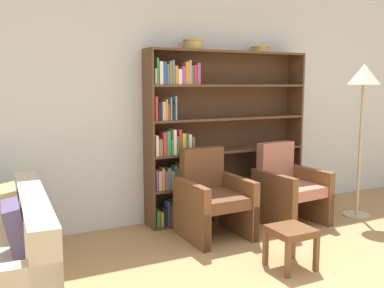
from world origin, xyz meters
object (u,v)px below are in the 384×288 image
object	(u,v)px
armchair_leather	(212,199)
floor_lamp	(363,86)
bookshelf	(212,136)
armchair_cushioned	(288,188)
bowl_copper	(193,44)
footstool	(291,235)
bowl_stoneware	(261,49)

from	to	relation	value
armchair_leather	floor_lamp	xyz separation A→B (m)	(1.90, -0.19, 1.16)
bookshelf	armchair_cushioned	distance (m)	1.06
bowl_copper	armchair_cushioned	size ratio (longest dim) A/B	0.25
bookshelf	armchair_cushioned	world-z (taller)	bookshelf
bookshelf	floor_lamp	bearing A→B (deg)	-24.80
bowl_copper	footstool	world-z (taller)	bowl_copper
bookshelf	armchair_leather	xyz separation A→B (m)	(-0.30, -0.54, -0.58)
bookshelf	footstool	distance (m)	1.69
bowl_copper	armchair_cushioned	world-z (taller)	bowl_copper
floor_lamp	footstool	xyz separation A→B (m)	(-1.68, -0.81, -1.27)
floor_lamp	bowl_stoneware	bearing A→B (deg)	142.77
armchair_leather	footstool	size ratio (longest dim) A/B	2.52
armchair_cushioned	footstool	size ratio (longest dim) A/B	2.52
armchair_leather	armchair_cushioned	size ratio (longest dim) A/B	1.00
bowl_copper	armchair_leather	distance (m)	1.71
bookshelf	bowl_stoneware	size ratio (longest dim) A/B	9.06
armchair_cushioned	footstool	distance (m)	1.28
bowl_copper	floor_lamp	distance (m)	2.04
armchair_leather	floor_lamp	distance (m)	2.23
bookshelf	armchair_leather	bearing A→B (deg)	-119.01
bowl_stoneware	armchair_leather	distance (m)	1.94
armchair_leather	floor_lamp	size ratio (longest dim) A/B	0.50
armchair_cushioned	floor_lamp	distance (m)	1.48
bowl_copper	footstool	xyz separation A→B (m)	(0.17, -1.53, -1.73)
bowl_copper	footstool	size ratio (longest dim) A/B	0.64
armchair_leather	floor_lamp	world-z (taller)	floor_lamp
bookshelf	footstool	world-z (taller)	bookshelf
bookshelf	bowl_copper	size ratio (longest dim) A/B	8.77
floor_lamp	bookshelf	bearing A→B (deg)	155.20
floor_lamp	footstool	size ratio (longest dim) A/B	5.05
bookshelf	armchair_cushioned	xyz separation A→B (m)	(0.70, -0.54, -0.58)
armchair_leather	armchair_cushioned	xyz separation A→B (m)	(1.00, -0.00, 0.00)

